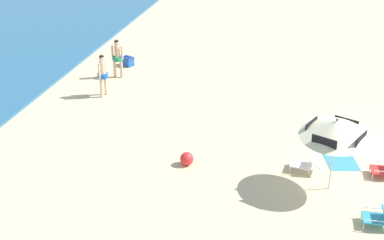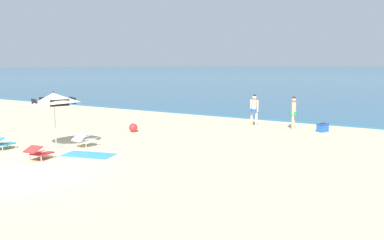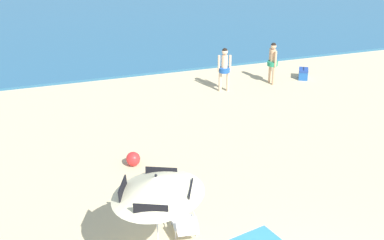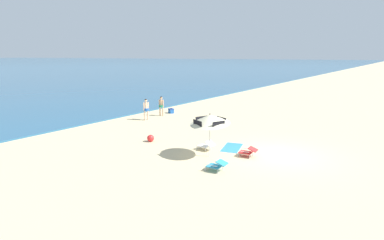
{
  "view_description": "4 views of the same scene",
  "coord_description": "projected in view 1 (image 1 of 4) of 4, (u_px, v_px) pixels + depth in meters",
  "views": [
    {
      "loc": [
        -16.29,
        3.1,
        8.63
      ],
      "look_at": [
        -0.63,
        7.08,
        0.86
      ],
      "focal_mm": 53.44,
      "sensor_mm": 36.0,
      "label": 1
    },
    {
      "loc": [
        9.53,
        -6.67,
        3.15
      ],
      "look_at": [
        1.5,
        6.59,
        0.87
      ],
      "focal_mm": 35.3,
      "sensor_mm": 36.0,
      "label": 2
    },
    {
      "loc": [
        -4.44,
        -7.06,
        8.17
      ],
      "look_at": [
        -0.24,
        6.8,
        1.23
      ],
      "focal_mm": 53.72,
      "sensor_mm": 36.0,
      "label": 3
    },
    {
      "loc": [
        -14.41,
        -4.78,
        4.86
      ],
      "look_at": [
        1.29,
        6.25,
        0.8
      ],
      "focal_mm": 28.46,
      "sensor_mm": 36.0,
      "label": 4
    }
  ],
  "objects": [
    {
      "name": "lounge_chair_facing_sea",
      "position": [
        380.0,
        216.0,
        14.25
      ],
      "size": [
        0.63,
        0.91,
        0.5
      ],
      "color": "teal",
      "rests_on": "ground"
    },
    {
      "name": "person_standing_near_shore",
      "position": [
        117.0,
        56.0,
        23.2
      ],
      "size": [
        0.39,
        0.48,
        1.61
      ],
      "color": "#D8A87F",
      "rests_on": "ground"
    },
    {
      "name": "lounge_chair_under_umbrella",
      "position": [
        306.0,
        163.0,
        16.67
      ],
      "size": [
        0.63,
        0.94,
        0.53
      ],
      "color": "white",
      "rests_on": "ground"
    },
    {
      "name": "beach_towel",
      "position": [
        338.0,
        156.0,
        17.58
      ],
      "size": [
        1.97,
        1.35,
        0.01
      ],
      "primitive_type": "cube",
      "rotation": [
        0.0,
        0.0,
        1.84
      ],
      "color": "#3384BC",
      "rests_on": "ground"
    },
    {
      "name": "beach_ball",
      "position": [
        187.0,
        159.0,
        17.03
      ],
      "size": [
        0.41,
        0.41,
        0.41
      ],
      "primitive_type": "sphere",
      "color": "red",
      "rests_on": "ground"
    },
    {
      "name": "cooler_box",
      "position": [
        128.0,
        61.0,
        24.74
      ],
      "size": [
        0.53,
        0.6,
        0.43
      ],
      "color": "#1E56A8",
      "rests_on": "ground"
    },
    {
      "name": "person_standing_beside",
      "position": [
        103.0,
        72.0,
        21.43
      ],
      "size": [
        0.48,
        0.4,
        1.65
      ],
      "color": "beige",
      "rests_on": "ground"
    },
    {
      "name": "beach_umbrella_striped_main",
      "position": [
        336.0,
        128.0,
        15.11
      ],
      "size": [
        2.15,
        2.11,
        2.21
      ],
      "color": "silver",
      "rests_on": "ground"
    }
  ]
}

